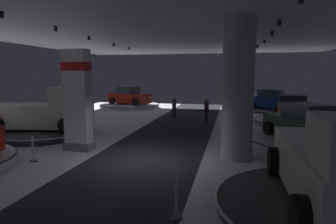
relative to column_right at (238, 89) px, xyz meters
The scene contains 19 objects.
ground 4.60m from the column_right, 162.81° to the right, with size 24.00×44.00×0.06m.
ceiling_with_spotlights 4.62m from the column_right, 162.81° to the right, with size 24.00×44.00×0.39m.
column_right is the anchor object (origin of this frame).
brand_sign_pylon 6.77m from the column_right, behind, with size 1.30×0.72×4.37m.
display_platform_far_right 10.09m from the column_right, 67.70° to the left, with size 4.75×4.75×0.26m.
display_car_far_right 9.93m from the column_right, 67.75° to the left, with size 2.62×4.38×1.71m.
display_platform_deep_right 16.88m from the column_right, 78.54° to the left, with size 5.17×5.17×0.23m.
display_car_deep_right 16.77m from the column_right, 78.64° to the left, with size 4.57×3.52×1.71m.
display_platform_mid_right 5.13m from the column_right, 44.02° to the left, with size 5.08×5.08×0.25m.
display_car_mid_right 4.74m from the column_right, 43.63° to the left, with size 3.58×4.56×1.71m.
display_platform_mid_left 11.00m from the column_right, 166.70° to the left, with size 5.68×5.68×0.33m.
pickup_truck_mid_left 10.51m from the column_right, 166.01° to the left, with size 5.58×3.37×2.30m.
display_platform_deep_left 19.30m from the column_right, 122.10° to the left, with size 5.92×5.92×0.34m.
display_car_deep_left 19.23m from the column_right, 122.16° to the left, with size 4.55×3.23×1.71m.
display_platform_near_right 5.58m from the column_right, 63.01° to the right, with size 5.68×5.68×0.28m.
visitor_walking_near 9.51m from the column_right, 102.11° to the left, with size 0.32×0.32×1.59m.
visitor_walking_far 11.40m from the column_right, 113.64° to the left, with size 0.32×0.32×1.59m.
stanchion_a 6.07m from the column_right, 104.66° to the right, with size 0.28×0.28×1.01m.
stanchion_b 8.24m from the column_right, 164.77° to the right, with size 0.28×0.28×1.01m.
Camera 1 is at (3.29, -10.78, 3.34)m, focal length 31.95 mm.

